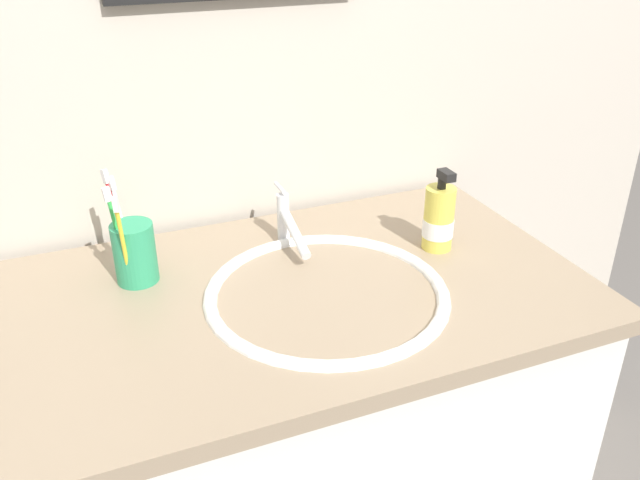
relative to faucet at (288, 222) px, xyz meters
name	(u,v)px	position (x,y,z in m)	size (l,w,h in m)	color
tiled_wall_back	(233,35)	(-0.03, 0.19, 0.32)	(2.19, 0.04, 2.40)	beige
vanity_counter	(302,463)	(-0.03, -0.15, -0.46)	(0.99, 0.60, 0.83)	silver
sink_basin	(327,309)	(0.00, -0.19, -0.08)	(0.42, 0.42, 0.09)	white
faucet	(288,222)	(0.00, 0.00, 0.00)	(0.02, 0.17, 0.11)	silver
toothbrush_cup	(135,253)	(-0.29, -0.02, 0.00)	(0.07, 0.07, 0.11)	#2D9966
toothbrush_green	(117,229)	(-0.31, -0.02, 0.06)	(0.03, 0.01, 0.18)	green
toothbrush_red	(117,216)	(-0.31, 0.02, 0.06)	(0.03, 0.06, 0.19)	red
toothbrush_yellow	(122,237)	(-0.31, -0.06, 0.06)	(0.02, 0.04, 0.18)	yellow
toothbrush_white	(121,220)	(-0.30, 0.01, 0.05)	(0.03, 0.06, 0.18)	white
soap_dispenser	(439,219)	(0.26, -0.11, 0.01)	(0.06, 0.06, 0.16)	#DBCC4C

